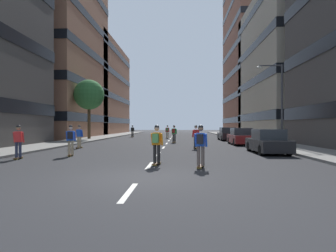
{
  "coord_description": "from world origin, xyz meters",
  "views": [
    {
      "loc": [
        1.37,
        -9.4,
        1.76
      ],
      "look_at": [
        0.0,
        20.85,
        1.69
      ],
      "focal_mm": 30.39,
      "sensor_mm": 36.0,
      "label": 1
    }
  ],
  "objects_px": {
    "street_tree_near": "(89,95)",
    "skater_4": "(132,131)",
    "streetlamp_right": "(277,96)",
    "skater_0": "(196,136)",
    "skater_2": "(18,140)",
    "skater_1": "(201,143)",
    "parked_car_mid": "(268,142)",
    "skater_3": "(79,135)",
    "skater_5": "(174,133)",
    "skater_8": "(71,138)",
    "skater_6": "(167,131)",
    "parked_car_near": "(227,134)",
    "parked_car_far": "(241,137)",
    "skater_7": "(157,142)"
  },
  "relations": [
    {
      "from": "skater_1",
      "to": "skater_8",
      "type": "xyz_separation_m",
      "value": [
        -7.07,
        4.07,
        0.0
      ]
    },
    {
      "from": "skater_4",
      "to": "parked_car_far",
      "type": "bearing_deg",
      "value": -51.16
    },
    {
      "from": "parked_car_far",
      "to": "skater_6",
      "type": "height_order",
      "value": "skater_6"
    },
    {
      "from": "skater_4",
      "to": "parked_car_mid",
      "type": "bearing_deg",
      "value": -61.97
    },
    {
      "from": "skater_2",
      "to": "skater_5",
      "type": "bearing_deg",
      "value": 61.36
    },
    {
      "from": "parked_car_near",
      "to": "skater_7",
      "type": "bearing_deg",
      "value": -107.18
    },
    {
      "from": "skater_4",
      "to": "skater_5",
      "type": "xyz_separation_m",
      "value": [
        6.5,
        -13.36,
        0.03
      ]
    },
    {
      "from": "skater_0",
      "to": "parked_car_far",
      "type": "bearing_deg",
      "value": 48.62
    },
    {
      "from": "skater_1",
      "to": "skater_0",
      "type": "bearing_deg",
      "value": 88.12
    },
    {
      "from": "skater_1",
      "to": "skater_6",
      "type": "distance_m",
      "value": 26.67
    },
    {
      "from": "streetlamp_right",
      "to": "skater_5",
      "type": "xyz_separation_m",
      "value": [
        -8.38,
        5.49,
        -3.12
      ]
    },
    {
      "from": "parked_car_far",
      "to": "streetlamp_right",
      "type": "height_order",
      "value": "streetlamp_right"
    },
    {
      "from": "skater_0",
      "to": "skater_1",
      "type": "relative_size",
      "value": 1.0
    },
    {
      "from": "parked_car_near",
      "to": "street_tree_near",
      "type": "distance_m",
      "value": 17.29
    },
    {
      "from": "parked_car_mid",
      "to": "streetlamp_right",
      "type": "bearing_deg",
      "value": 65.55
    },
    {
      "from": "streetlamp_right",
      "to": "skater_0",
      "type": "relative_size",
      "value": 3.65
    },
    {
      "from": "streetlamp_right",
      "to": "skater_1",
      "type": "relative_size",
      "value": 3.65
    },
    {
      "from": "streetlamp_right",
      "to": "skater_4",
      "type": "relative_size",
      "value": 3.65
    },
    {
      "from": "parked_car_mid",
      "to": "skater_2",
      "type": "distance_m",
      "value": 14.39
    },
    {
      "from": "skater_0",
      "to": "skater_4",
      "type": "height_order",
      "value": "same"
    },
    {
      "from": "skater_1",
      "to": "skater_7",
      "type": "distance_m",
      "value": 2.02
    },
    {
      "from": "skater_4",
      "to": "skater_6",
      "type": "distance_m",
      "value": 6.43
    },
    {
      "from": "skater_3",
      "to": "parked_car_mid",
      "type": "bearing_deg",
      "value": -13.83
    },
    {
      "from": "parked_car_mid",
      "to": "skater_0",
      "type": "relative_size",
      "value": 2.47
    },
    {
      "from": "street_tree_near",
      "to": "skater_5",
      "type": "xyz_separation_m",
      "value": [
        10.47,
        -5.52,
        -4.44
      ]
    },
    {
      "from": "skater_1",
      "to": "skater_6",
      "type": "xyz_separation_m",
      "value": [
        -2.64,
        26.54,
        0.0
      ]
    },
    {
      "from": "parked_car_near",
      "to": "skater_4",
      "type": "height_order",
      "value": "skater_4"
    },
    {
      "from": "parked_car_near",
      "to": "skater_1",
      "type": "height_order",
      "value": "skater_1"
    },
    {
      "from": "skater_4",
      "to": "skater_8",
      "type": "relative_size",
      "value": 1.0
    },
    {
      "from": "skater_0",
      "to": "street_tree_near",
      "type": "bearing_deg",
      "value": 133.81
    },
    {
      "from": "parked_car_far",
      "to": "skater_6",
      "type": "relative_size",
      "value": 2.47
    },
    {
      "from": "skater_6",
      "to": "skater_7",
      "type": "bearing_deg",
      "value": -88.34
    },
    {
      "from": "streetlamp_right",
      "to": "skater_8",
      "type": "bearing_deg",
      "value": -152.8
    },
    {
      "from": "street_tree_near",
      "to": "skater_4",
      "type": "height_order",
      "value": "street_tree_near"
    },
    {
      "from": "parked_car_far",
      "to": "skater_6",
      "type": "bearing_deg",
      "value": 120.92
    },
    {
      "from": "parked_car_far",
      "to": "skater_2",
      "type": "distance_m",
      "value": 18.23
    },
    {
      "from": "streetlamp_right",
      "to": "skater_0",
      "type": "bearing_deg",
      "value": -164.78
    },
    {
      "from": "parked_car_mid",
      "to": "skater_0",
      "type": "xyz_separation_m",
      "value": [
        -4.34,
        3.12,
        0.29
      ]
    },
    {
      "from": "skater_1",
      "to": "skater_4",
      "type": "relative_size",
      "value": 1.0
    },
    {
      "from": "skater_0",
      "to": "skater_1",
      "type": "xyz_separation_m",
      "value": [
        -0.31,
        -9.45,
        0.03
      ]
    },
    {
      "from": "parked_car_mid",
      "to": "skater_2",
      "type": "relative_size",
      "value": 2.47
    },
    {
      "from": "skater_2",
      "to": "skater_6",
      "type": "bearing_deg",
      "value": 74.61
    },
    {
      "from": "skater_6",
      "to": "parked_car_near",
      "type": "bearing_deg",
      "value": -32.67
    },
    {
      "from": "parked_car_near",
      "to": "skater_3",
      "type": "bearing_deg",
      "value": -137.12
    },
    {
      "from": "parked_car_mid",
      "to": "skater_5",
      "type": "xyz_separation_m",
      "value": [
        -6.15,
        10.4,
        0.32
      ]
    },
    {
      "from": "skater_4",
      "to": "skater_2",
      "type": "bearing_deg",
      "value": -92.58
    },
    {
      "from": "skater_0",
      "to": "skater_1",
      "type": "bearing_deg",
      "value": -91.88
    },
    {
      "from": "streetlamp_right",
      "to": "skater_1",
      "type": "distance_m",
      "value": 13.55
    },
    {
      "from": "skater_0",
      "to": "skater_2",
      "type": "distance_m",
      "value": 11.77
    },
    {
      "from": "skater_5",
      "to": "skater_7",
      "type": "bearing_deg",
      "value": -91.39
    }
  ]
}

